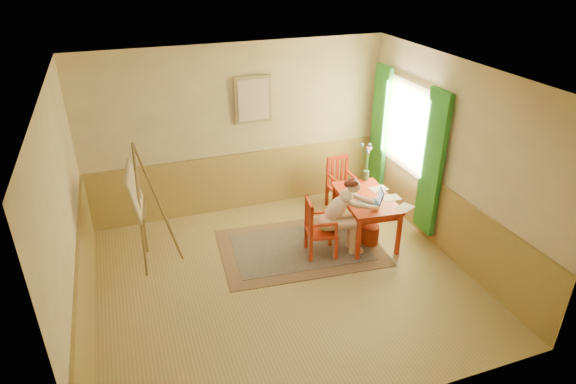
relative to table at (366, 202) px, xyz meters
name	(u,v)px	position (x,y,z in m)	size (l,w,h in m)	color
room	(284,189)	(-1.52, -0.62, 0.77)	(5.04, 4.54, 2.84)	tan
wainscot	(266,221)	(-1.52, 0.18, -0.13)	(5.00, 4.50, 1.00)	#AD8E46
window	(405,140)	(0.89, 0.48, 0.71)	(0.12, 2.01, 2.20)	white
wall_portrait	(253,100)	(-1.27, 1.59, 1.27)	(0.60, 0.05, 0.76)	#978456
rug	(301,247)	(-1.03, 0.05, -0.62)	(2.53, 1.81, 0.02)	#8C7251
table	(366,202)	(0.00, 0.00, 0.00)	(0.84, 1.27, 0.72)	#B72D10
chair_left	(318,228)	(-0.86, -0.20, -0.18)	(0.48, 0.47, 0.91)	#B72D10
chair_back	(340,183)	(0.07, 1.03, -0.18)	(0.42, 0.43, 0.91)	#B72D10
figure	(341,213)	(-0.52, -0.24, 0.04)	(0.92, 0.47, 1.21)	beige
laptop	(372,201)	(-0.03, -0.22, 0.14)	(0.42, 0.32, 0.23)	#1E2338
papers	(381,196)	(0.23, -0.05, 0.09)	(0.79, 1.05, 0.00)	white
vase	(366,164)	(0.26, 0.54, 0.37)	(0.22, 0.30, 0.61)	#3F724C
wastebasket	(370,235)	(0.01, -0.18, -0.48)	(0.28, 0.28, 0.30)	#AC3416
easel	(138,195)	(-3.25, 0.42, 0.47)	(0.66, 0.83, 1.87)	brown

